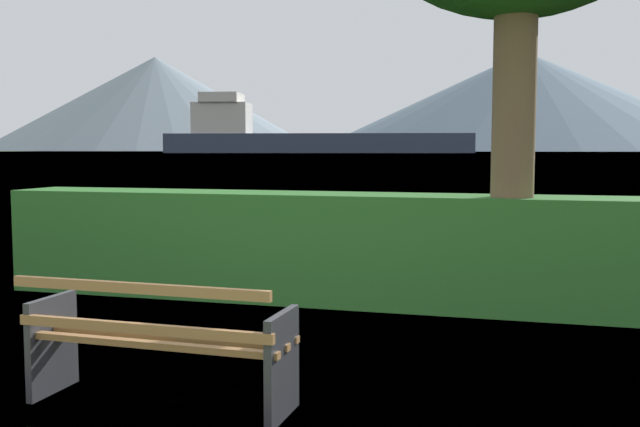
% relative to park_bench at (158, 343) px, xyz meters
% --- Properties ---
extents(ground_plane, '(1400.00, 1400.00, 0.00)m').
position_rel_park_bench_xyz_m(ground_plane, '(0.00, 0.06, -0.43)').
color(ground_plane, olive).
extents(water_surface, '(620.00, 620.00, 0.00)m').
position_rel_park_bench_xyz_m(water_surface, '(0.00, 309.22, -0.43)').
color(water_surface, '#7A99A8').
rests_on(water_surface, ground_plane).
extents(park_bench, '(1.79, 0.61, 0.87)m').
position_rel_park_bench_xyz_m(park_bench, '(0.00, 0.00, 0.00)').
color(park_bench, olive).
rests_on(park_bench, ground_plane).
extents(hedge_row, '(7.16, 0.86, 1.20)m').
position_rel_park_bench_xyz_m(hedge_row, '(0.00, 3.56, 0.17)').
color(hedge_row, '#2D6B28').
rests_on(hedge_row, ground_plane).
extents(cargo_ship_large, '(119.06, 40.81, 23.08)m').
position_rel_park_bench_xyz_m(cargo_ship_large, '(-84.43, 269.57, 6.03)').
color(cargo_ship_large, '#2D384C').
rests_on(cargo_ship_large, water_surface).
extents(distant_hills, '(885.11, 411.56, 77.11)m').
position_rel_park_bench_xyz_m(distant_hills, '(14.54, 561.72, 32.73)').
color(distant_hills, gray).
rests_on(distant_hills, ground_plane).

